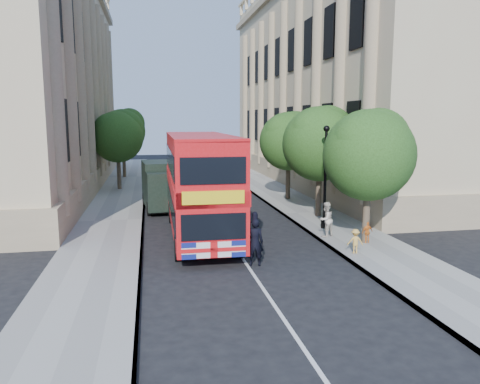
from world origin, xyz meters
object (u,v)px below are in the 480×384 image
double_decker_bus (200,182)px  police_constable (255,242)px  lamp_post (325,181)px  woman_pedestrian (326,219)px  box_van (162,187)px

double_decker_bus → police_constable: bearing=-71.4°
double_decker_bus → police_constable: double_decker_bus is taller
double_decker_bus → police_constable: size_ratio=5.60×
police_constable → lamp_post: bearing=-127.0°
police_constable → woman_pedestrian: bearing=-135.0°
double_decker_bus → police_constable: 5.34m
lamp_post → double_decker_bus: lamp_post is taller
box_van → woman_pedestrian: (7.33, -8.79, -0.50)m
police_constable → woman_pedestrian: 5.34m
box_van → woman_pedestrian: size_ratio=3.22×
woman_pedestrian → double_decker_bus: bearing=-42.7°
box_van → police_constable: bearing=-80.1°
lamp_post → box_van: 10.68m
double_decker_bus → box_van: bearing=102.9°
double_decker_bus → box_van: 7.58m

